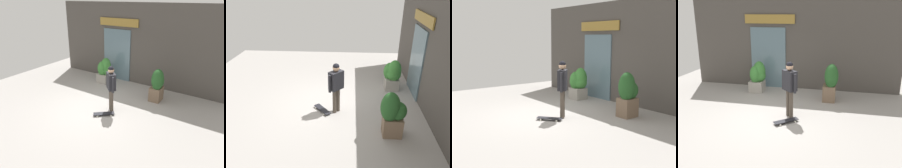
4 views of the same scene
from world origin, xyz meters
TOP-DOWN VIEW (x-y plane):
  - ground_plane at (0.00, 0.00)m, footprint 12.00×12.00m
  - building_facade at (-0.03, 3.27)m, footprint 8.77×0.31m
  - skateboarder at (0.56, 0.21)m, footprint 0.52×0.51m
  - skateboard at (0.56, -0.27)m, footprint 0.72×0.66m
  - planter_box_left at (-1.26, 2.35)m, footprint 0.65×0.68m
  - planter_box_right at (1.71, 1.87)m, footprint 0.54×0.74m

SIDE VIEW (x-z plane):
  - ground_plane at x=0.00m, z-range 0.00..0.00m
  - skateboard at x=0.56m, z-range 0.02..0.10m
  - planter_box_left at x=-1.26m, z-range 0.02..1.29m
  - planter_box_right at x=1.71m, z-range 0.03..1.45m
  - skateboarder at x=0.56m, z-range 0.21..1.97m
  - building_facade at x=-0.03m, z-range -0.01..3.79m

